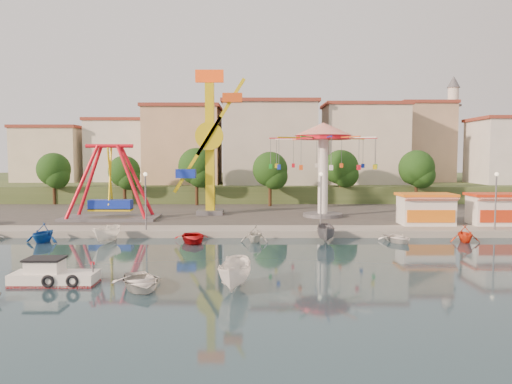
{
  "coord_description": "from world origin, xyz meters",
  "views": [
    {
      "loc": [
        1.99,
        -32.31,
        7.38
      ],
      "look_at": [
        2.08,
        14.0,
        4.0
      ],
      "focal_mm": 35.0,
      "sensor_mm": 36.0,
      "label": 1
    }
  ],
  "objects_px": {
    "pirate_ship_ride": "(110,184)",
    "rowboat_a": "(140,281)",
    "kamikaze_tower": "(212,146)",
    "wave_swinger": "(323,148)",
    "cabin_motorboat": "(53,277)",
    "skiff": "(235,274)"
  },
  "relations": [
    {
      "from": "pirate_ship_ride",
      "to": "rowboat_a",
      "type": "distance_m",
      "value": 27.42
    },
    {
      "from": "kamikaze_tower",
      "to": "wave_swinger",
      "type": "xyz_separation_m",
      "value": [
        12.41,
        -2.12,
        -0.34
      ]
    },
    {
      "from": "kamikaze_tower",
      "to": "cabin_motorboat",
      "type": "relative_size",
      "value": 3.45
    },
    {
      "from": "kamikaze_tower",
      "to": "wave_swinger",
      "type": "distance_m",
      "value": 12.6
    },
    {
      "from": "wave_swinger",
      "to": "skiff",
      "type": "xyz_separation_m",
      "value": [
        -8.59,
        -27.95,
        -7.35
      ]
    },
    {
      "from": "wave_swinger",
      "to": "rowboat_a",
      "type": "height_order",
      "value": "wave_swinger"
    },
    {
      "from": "cabin_motorboat",
      "to": "pirate_ship_ride",
      "type": "bearing_deg",
      "value": 98.9
    },
    {
      "from": "pirate_ship_ride",
      "to": "skiff",
      "type": "height_order",
      "value": "pirate_ship_ride"
    },
    {
      "from": "wave_swinger",
      "to": "skiff",
      "type": "distance_m",
      "value": 30.15
    },
    {
      "from": "rowboat_a",
      "to": "skiff",
      "type": "relative_size",
      "value": 0.91
    },
    {
      "from": "rowboat_a",
      "to": "kamikaze_tower",
      "type": "bearing_deg",
      "value": 64.78
    },
    {
      "from": "pirate_ship_ride",
      "to": "kamikaze_tower",
      "type": "height_order",
      "value": "kamikaze_tower"
    },
    {
      "from": "kamikaze_tower",
      "to": "cabin_motorboat",
      "type": "distance_m",
      "value": 30.87
    },
    {
      "from": "pirate_ship_ride",
      "to": "cabin_motorboat",
      "type": "distance_m",
      "value": 25.26
    },
    {
      "from": "kamikaze_tower",
      "to": "pirate_ship_ride",
      "type": "bearing_deg",
      "value": -157.44
    },
    {
      "from": "cabin_motorboat",
      "to": "rowboat_a",
      "type": "relative_size",
      "value": 1.19
    },
    {
      "from": "cabin_motorboat",
      "to": "wave_swinger",
      "type": "bearing_deg",
      "value": 54.8
    },
    {
      "from": "skiff",
      "to": "cabin_motorboat",
      "type": "bearing_deg",
      "value": -179.82
    },
    {
      "from": "skiff",
      "to": "kamikaze_tower",
      "type": "bearing_deg",
      "value": 103.09
    },
    {
      "from": "rowboat_a",
      "to": "skiff",
      "type": "bearing_deg",
      "value": -23.66
    },
    {
      "from": "kamikaze_tower",
      "to": "rowboat_a",
      "type": "bearing_deg",
      "value": -92.85
    },
    {
      "from": "wave_swinger",
      "to": "skiff",
      "type": "bearing_deg",
      "value": -107.09
    }
  ]
}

